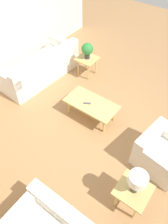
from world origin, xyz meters
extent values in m
plane|color=#A87A4C|center=(0.00, 0.00, 0.00)|extent=(14.00, 14.00, 0.00)
cube|color=white|center=(2.19, -0.57, 0.21)|extent=(1.06, 2.25, 0.41)
cube|color=white|center=(1.82, -0.55, 0.62)|extent=(0.32, 2.21, 0.40)
cube|color=white|center=(2.13, -1.57, 0.55)|extent=(0.95, 0.25, 0.26)
cube|color=white|center=(2.24, 0.43, 0.55)|extent=(0.95, 0.25, 0.26)
cube|color=silver|center=(-1.58, 0.00, 0.20)|extent=(0.97, 0.97, 0.41)
cube|color=silver|center=(-1.26, -0.05, 0.55)|extent=(0.33, 0.87, 0.29)
cube|color=silver|center=(-1.53, 0.34, 0.50)|extent=(0.87, 0.29, 0.19)
cube|color=silver|center=(-0.79, 1.93, 0.55)|extent=(1.19, 0.21, 0.29)
cube|color=silver|center=(-0.28, 2.26, 0.50)|extent=(0.17, 0.86, 0.19)
cube|color=tan|center=(0.19, -0.20, 0.41)|extent=(1.17, 0.61, 0.04)
cylinder|color=tan|center=(-0.29, -0.40, 0.19)|extent=(0.05, 0.05, 0.39)
cylinder|color=tan|center=(0.67, -0.40, 0.19)|extent=(0.05, 0.05, 0.39)
cylinder|color=tan|center=(-0.29, 0.01, 0.19)|extent=(0.05, 0.05, 0.39)
cylinder|color=tan|center=(0.67, 0.01, 0.19)|extent=(0.05, 0.05, 0.39)
cube|color=tan|center=(1.20, -1.43, 0.50)|extent=(0.52, 0.52, 0.04)
cylinder|color=tan|center=(1.03, -1.60, 0.24)|extent=(0.04, 0.04, 0.49)
cylinder|color=tan|center=(1.38, -1.60, 0.24)|extent=(0.04, 0.04, 0.49)
cylinder|color=tan|center=(1.03, -1.26, 0.24)|extent=(0.04, 0.04, 0.49)
cylinder|color=tan|center=(1.38, -1.26, 0.24)|extent=(0.04, 0.04, 0.49)
cube|color=tan|center=(-1.48, 1.03, 0.50)|extent=(0.52, 0.52, 0.04)
cylinder|color=tan|center=(-1.65, 0.86, 0.24)|extent=(0.04, 0.04, 0.49)
cylinder|color=tan|center=(-1.30, 0.86, 0.24)|extent=(0.04, 0.04, 0.49)
cylinder|color=tan|center=(-1.65, 1.21, 0.24)|extent=(0.04, 0.04, 0.49)
cylinder|color=tan|center=(-1.30, 1.21, 0.24)|extent=(0.04, 0.04, 0.49)
cylinder|color=#333338|center=(1.20, -1.43, 0.59)|extent=(0.14, 0.14, 0.14)
sphere|color=#2D7F38|center=(1.20, -1.43, 0.80)|extent=(0.30, 0.30, 0.30)
cylinder|color=#333333|center=(-1.48, 1.03, 0.66)|extent=(0.11, 0.11, 0.28)
cylinder|color=white|center=(-1.48, 1.03, 0.88)|extent=(0.28, 0.28, 0.17)
cube|color=#4C4C51|center=(0.26, -0.13, 0.44)|extent=(0.16, 0.12, 0.02)
camera|label=1|loc=(-1.69, 2.61, 3.81)|focal=35.00mm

